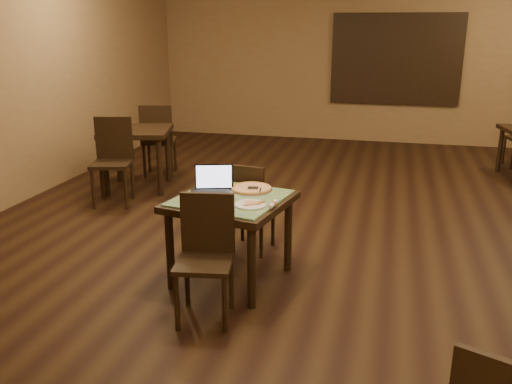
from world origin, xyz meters
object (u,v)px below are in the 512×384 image
(chair_main_near, at_px, (206,249))
(other_table_b, at_px, (137,139))
(other_table_b_chair_far, at_px, (158,136))
(other_table_b_chair_near, at_px, (113,155))
(laptop, at_px, (212,185))
(pizza_pan, at_px, (251,190))
(tiled_table, at_px, (231,209))
(chair_main_far, at_px, (248,203))

(chair_main_near, height_order, other_table_b, chair_main_near)
(other_table_b_chair_far, bearing_deg, other_table_b_chair_near, 73.33)
(laptop, bearing_deg, pizza_pan, 5.96)
(other_table_b, distance_m, other_table_b_chair_near, 0.63)
(tiled_table, bearing_deg, other_table_b, 141.67)
(tiled_table, height_order, pizza_pan, pizza_pan)
(laptop, relative_size, other_table_b_chair_far, 0.37)
(laptop, height_order, other_table_b_chair_far, other_table_b_chair_far)
(pizza_pan, xyz_separation_m, other_table_b_chair_near, (-2.18, 1.51, -0.16))
(chair_main_near, relative_size, other_table_b_chair_far, 0.89)
(chair_main_near, distance_m, chair_main_far, 1.24)
(tiled_table, bearing_deg, other_table_b_chair_near, 150.71)
(other_table_b, relative_size, other_table_b_chair_near, 1.01)
(other_table_b, bearing_deg, other_table_b_chair_far, 73.33)
(other_table_b, height_order, other_table_b_chair_far, other_table_b_chair_far)
(other_table_b_chair_far, bearing_deg, pizza_pan, 113.09)
(tiled_table, distance_m, other_table_b_chair_near, 2.70)
(other_table_b, relative_size, other_table_b_chair_far, 1.01)
(laptop, bearing_deg, other_table_b, 111.83)
(tiled_table, xyz_separation_m, other_table_b_chair_near, (-2.06, 1.75, -0.06))
(chair_main_far, height_order, pizza_pan, chair_main_far)
(laptop, relative_size, other_table_b, 0.37)
(chair_main_far, xyz_separation_m, other_table_b_chair_far, (-2.00, 2.38, 0.09))
(laptop, bearing_deg, chair_main_near, -92.51)
(other_table_b_chair_near, bearing_deg, laptop, -56.12)
(other_table_b, bearing_deg, other_table_b_chair_near, -106.67)
(pizza_pan, bearing_deg, other_table_b_chair_far, 127.61)
(pizza_pan, height_order, other_table_b, other_table_b)
(chair_main_far, relative_size, pizza_pan, 2.42)
(tiled_table, bearing_deg, pizza_pan, 74.59)
(chair_main_near, bearing_deg, laptop, 95.54)
(other_table_b_chair_far, bearing_deg, chair_main_far, 115.49)
(chair_main_far, bearing_deg, other_table_b, -33.93)
(pizza_pan, bearing_deg, laptop, -157.00)
(chair_main_near, xyz_separation_m, laptop, (-0.19, 0.72, 0.29))
(pizza_pan, distance_m, other_table_b, 3.04)
(chair_main_near, relative_size, laptop, 2.42)
(pizza_pan, bearing_deg, tiled_table, -116.57)
(pizza_pan, distance_m, other_table_b_chair_near, 2.66)
(chair_main_far, height_order, laptop, laptop)
(tiled_table, distance_m, chair_main_far, 0.64)
(tiled_table, height_order, laptop, laptop)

